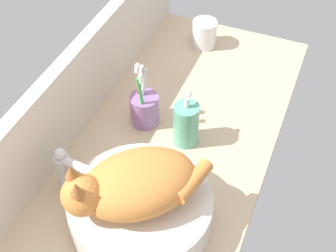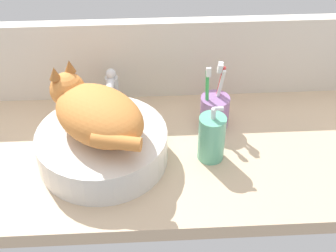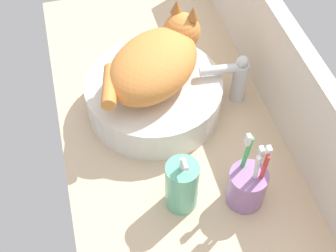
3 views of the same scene
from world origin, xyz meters
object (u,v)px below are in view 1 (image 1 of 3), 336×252
at_px(faucet, 67,169).
at_px(cat, 133,184).
at_px(soap_dispenser, 186,124).
at_px(water_glass, 204,35).
at_px(sink_basin, 141,209).
at_px(toothbrush_cup, 144,108).

bearing_deg(faucet, cat, -98.38).
bearing_deg(soap_dispenser, water_glass, 12.73).
bearing_deg(sink_basin, cat, 135.95).
bearing_deg(sink_basin, soap_dispenser, -1.31).
relative_size(faucet, soap_dispenser, 0.87).
relative_size(soap_dispenser, toothbrush_cup, 0.84).
distance_m(soap_dispenser, toothbrush_cup, 0.13).
relative_size(toothbrush_cup, water_glass, 2.12).
distance_m(soap_dispenser, water_glass, 0.43).
distance_m(cat, water_glass, 0.71).
relative_size(cat, soap_dispenser, 1.91).
distance_m(sink_basin, toothbrush_cup, 0.32).
distance_m(cat, soap_dispenser, 0.29).
bearing_deg(soap_dispenser, sink_basin, 178.69).
height_order(sink_basin, faucet, faucet).
xyz_separation_m(sink_basin, faucet, (0.02, 0.19, 0.03)).
relative_size(cat, faucet, 2.20).
relative_size(faucet, toothbrush_cup, 0.73).
height_order(sink_basin, cat, cat).
xyz_separation_m(sink_basin, toothbrush_cup, (0.29, 0.12, 0.01)).
bearing_deg(sink_basin, water_glass, 7.35).
bearing_deg(water_glass, sink_basin, -172.65).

